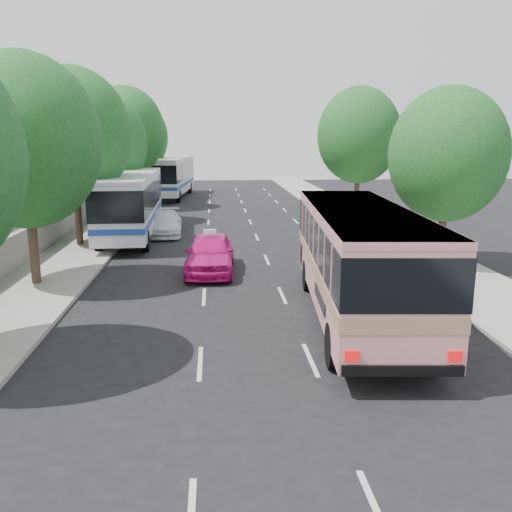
{
  "coord_description": "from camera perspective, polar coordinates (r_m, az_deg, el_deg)",
  "views": [
    {
      "loc": [
        -1.46,
        -15.22,
        5.73
      ],
      "look_at": [
        -0.01,
        3.6,
        1.6
      ],
      "focal_mm": 38.0,
      "sensor_mm": 36.0,
      "label": 1
    }
  ],
  "objects": [
    {
      "name": "tree_left_b",
      "position": [
        22.27,
        -23.12,
        11.61
      ],
      "size": [
        5.7,
        5.7,
        8.88
      ],
      "color": "#38281E",
      "rests_on": "ground"
    },
    {
      "name": "taxi_roof_sign",
      "position": [
        23.3,
        -4.9,
        2.57
      ],
      "size": [
        0.56,
        0.21,
        0.18
      ],
      "primitive_type": "cube",
      "rotation": [
        0.0,
        0.0,
        -0.05
      ],
      "color": "silver",
      "rests_on": "pink_taxi"
    },
    {
      "name": "tree_left_e",
      "position": [
        45.7,
        -13.52,
        12.9
      ],
      "size": [
        6.3,
        6.3,
        9.82
      ],
      "color": "#38281E",
      "rests_on": "ground"
    },
    {
      "name": "pink_taxi",
      "position": [
        23.47,
        -4.86,
        0.31
      ],
      "size": [
        2.26,
        5.09,
        1.7
      ],
      "primitive_type": "imported",
      "rotation": [
        0.0,
        0.0,
        -0.05
      ],
      "color": "#DB1386",
      "rests_on": "ground"
    },
    {
      "name": "tree_right_far",
      "position": [
        40.55,
        10.92,
        12.69
      ],
      "size": [
        6.0,
        6.0,
        9.35
      ],
      "color": "#38281E",
      "rests_on": "ground"
    },
    {
      "name": "ground",
      "position": [
        16.33,
        1.01,
        -8.21
      ],
      "size": [
        120.0,
        120.0,
        0.0
      ],
      "primitive_type": "plane",
      "color": "black",
      "rests_on": "ground"
    },
    {
      "name": "tree_left_c",
      "position": [
        30.03,
        -18.67,
        12.47
      ],
      "size": [
        6.0,
        6.0,
        9.35
      ],
      "color": "#38281E",
      "rests_on": "ground"
    },
    {
      "name": "pink_bus",
      "position": [
        17.37,
        10.74,
        0.53
      ],
      "size": [
        3.75,
        11.46,
        3.6
      ],
      "rotation": [
        0.0,
        0.0,
        -0.08
      ],
      "color": "#D4888A",
      "rests_on": "ground"
    },
    {
      "name": "low_wall",
      "position": [
        36.63,
        -18.38,
        4.14
      ],
      "size": [
        0.3,
        90.0,
        1.5
      ],
      "primitive_type": "cube",
      "color": "#9E998E",
      "rests_on": "sidewalk_left"
    },
    {
      "name": "sidewalk_left",
      "position": [
        36.36,
        -15.54,
        2.95
      ],
      "size": [
        4.0,
        90.0,
        0.15
      ],
      "primitive_type": "cube",
      "color": "#9E998E",
      "rests_on": "ground"
    },
    {
      "name": "sidewalk_right",
      "position": [
        37.03,
        11.27,
        3.3
      ],
      "size": [
        4.0,
        90.0,
        0.12
      ],
      "primitive_type": "cube",
      "color": "#9E998E",
      "rests_on": "ground"
    },
    {
      "name": "tree_left_f",
      "position": [
        53.64,
        -12.37,
        12.36
      ],
      "size": [
        5.88,
        5.88,
        9.16
      ],
      "color": "#38281E",
      "rests_on": "ground"
    },
    {
      "name": "tour_coach_front",
      "position": [
        32.46,
        -13.03,
        5.85
      ],
      "size": [
        3.04,
        12.47,
        3.71
      ],
      "rotation": [
        0.0,
        0.0,
        0.03
      ],
      "color": "silver",
      "rests_on": "ground"
    },
    {
      "name": "tree_right_near",
      "position": [
        25.33,
        19.78,
        10.44
      ],
      "size": [
        5.1,
        5.1,
        7.95
      ],
      "color": "#38281E",
      "rests_on": "ground"
    },
    {
      "name": "tour_coach_rear",
      "position": [
        53.89,
        -8.84,
        8.56
      ],
      "size": [
        3.73,
        12.98,
        3.83
      ],
      "rotation": [
        0.0,
        0.0,
        -0.08
      ],
      "color": "silver",
      "rests_on": "ground"
    },
    {
      "name": "white_pickup",
      "position": [
        33.01,
        -9.59,
        3.42
      ],
      "size": [
        2.2,
        4.96,
        1.42
      ],
      "primitive_type": "imported",
      "rotation": [
        0.0,
        0.0,
        0.04
      ],
      "color": "white",
      "rests_on": "ground"
    },
    {
      "name": "tree_left_d",
      "position": [
        37.82,
        -15.5,
        11.77
      ],
      "size": [
        5.52,
        5.52,
        8.6
      ],
      "color": "#38281E",
      "rests_on": "ground"
    }
  ]
}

